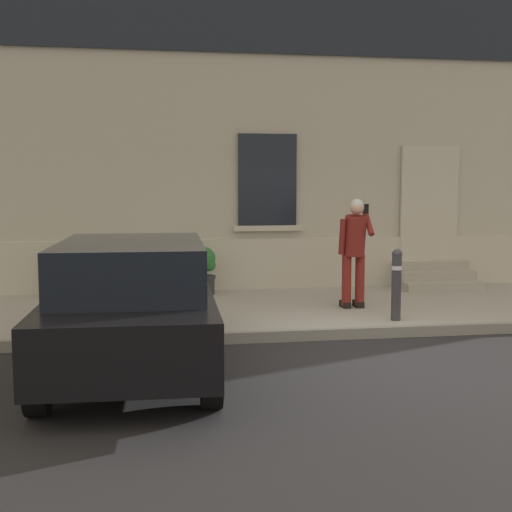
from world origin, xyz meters
TOP-DOWN VIEW (x-y plane):
  - ground_plane at (0.00, 0.00)m, footprint 80.00×80.00m
  - sidewalk at (0.00, 2.80)m, footprint 24.00×3.60m
  - curb_edge at (0.00, 0.94)m, footprint 24.00×0.12m
  - building_facade at (0.01, 5.29)m, footprint 24.00×1.52m
  - entrance_stoop at (2.88, 4.23)m, footprint 1.49×0.96m
  - hatchback_car_black at (-2.72, -0.21)m, footprint 1.90×4.12m
  - bollard_near_person at (1.00, 1.35)m, footprint 0.15×0.15m
  - bollard_far_left at (-2.41, 1.35)m, footprint 0.15×0.15m
  - person_on_phone at (0.68, 2.35)m, footprint 0.51×0.50m
  - planter_olive at (-4.03, 4.24)m, footprint 0.44×0.44m
  - planter_charcoal at (-1.56, 4.10)m, footprint 0.44×0.44m

SIDE VIEW (x-z plane):
  - ground_plane at x=0.00m, z-range 0.00..0.00m
  - sidewalk at x=0.00m, z-range 0.00..0.15m
  - curb_edge at x=0.00m, z-range 0.00..0.15m
  - entrance_stoop at x=2.88m, z-range 0.10..0.58m
  - planter_olive at x=-4.03m, z-range 0.18..1.04m
  - planter_charcoal at x=-1.56m, z-range 0.18..1.04m
  - bollard_near_person at x=1.00m, z-range 0.19..1.24m
  - bollard_far_left at x=-2.41m, z-range 0.19..1.24m
  - hatchback_car_black at x=-2.72m, z-range 0.04..1.54m
  - person_on_phone at x=0.68m, z-range 0.28..2.02m
  - building_facade at x=0.01m, z-range -0.02..7.48m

